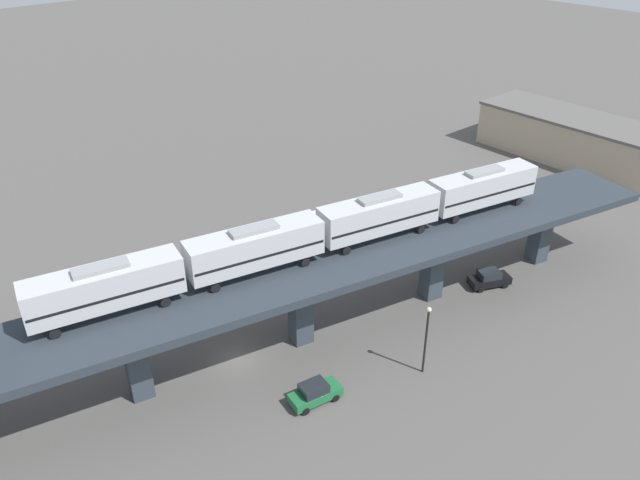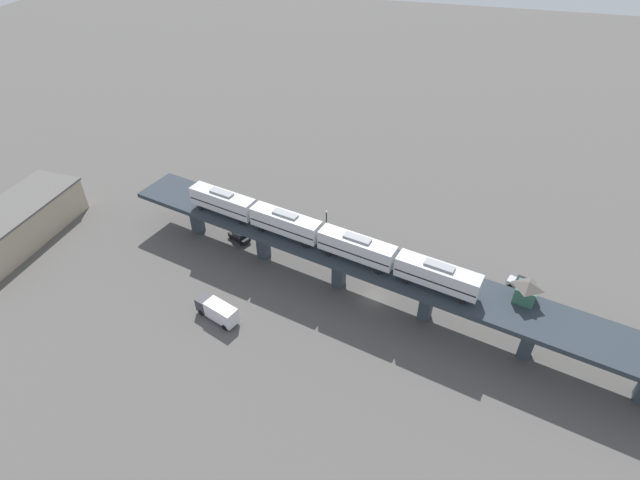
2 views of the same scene
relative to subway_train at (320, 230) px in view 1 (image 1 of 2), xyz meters
name	(u,v)px [view 1 (image 1 of 2)]	position (x,y,z in m)	size (l,w,h in m)	color
ground_plane	(237,361)	(-0.91, -9.34, -10.38)	(400.00, 400.00, 0.00)	#514F4C
elevated_viaduct	(230,301)	(-0.96, -9.51, -3.65)	(30.67, 91.26, 7.84)	#283039
subway_train	(320,230)	(0.00, 0.00, 0.00)	(14.91, 48.97, 4.45)	silver
street_car_green	(315,393)	(7.51, -7.52, -9.44)	(2.62, 4.67, 1.89)	#1E6638
street_car_black	(489,279)	(7.48, 17.52, -9.44)	(3.57, 4.74, 1.89)	black
delivery_truck	(334,222)	(-11.67, 13.13, -8.62)	(4.64, 7.53, 3.20)	#333338
street_lamp	(426,335)	(11.26, 1.88, -6.27)	(0.44, 0.44, 6.94)	black
warehouse_building	(573,138)	(-4.24, 56.73, -6.97)	(28.92, 11.25, 6.80)	tan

